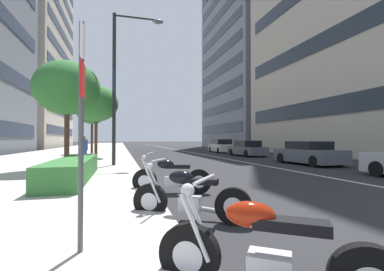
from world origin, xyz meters
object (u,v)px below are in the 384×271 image
(motorcycle_second_in_row, at_px, (189,198))
(street_tree_mid_sidewalk, at_px, (67,88))
(motorcycle_far_end_row, at_px, (171,178))
(street_lamp_with_banners, at_px, (122,74))
(car_approaching_light, at_px, (221,146))
(car_lead_in_lane, at_px, (308,154))
(motorcycle_nearest_camera, at_px, (267,256))
(parking_sign_by_curb, at_px, (82,107))
(car_far_down_avenue, at_px, (247,149))
(pedestrian_on_plaza, at_px, (84,150))
(street_tree_far_plaza, at_px, (92,112))
(street_tree_near_plaza_corner, at_px, (96,104))

(motorcycle_second_in_row, height_order, street_tree_mid_sidewalk, street_tree_mid_sidewalk)
(motorcycle_far_end_row, xyz_separation_m, street_lamp_with_banners, (7.17, 1.26, 4.48))
(motorcycle_far_end_row, bearing_deg, car_approaching_light, -96.25)
(car_lead_in_lane, bearing_deg, car_approaching_light, -2.96)
(motorcycle_far_end_row, distance_m, car_lead_in_lane, 11.22)
(motorcycle_nearest_camera, relative_size, parking_sign_by_curb, 0.68)
(car_lead_in_lane, xyz_separation_m, car_far_down_avenue, (8.23, -0.17, -0.01))
(car_lead_in_lane, bearing_deg, pedestrian_on_plaza, 83.60)
(street_tree_far_plaza, xyz_separation_m, pedestrian_on_plaza, (-12.14, -0.79, -3.17))
(parking_sign_by_curb, bearing_deg, street_tree_near_plaza_corner, 4.26)
(car_far_down_avenue, relative_size, street_tree_mid_sidewalk, 0.90)
(street_tree_near_plaza_corner, bearing_deg, street_tree_far_plaza, 8.23)
(car_approaching_light, relative_size, street_lamp_with_banners, 0.59)
(car_lead_in_lane, relative_size, street_tree_far_plaza, 0.85)
(motorcycle_far_end_row, relative_size, street_tree_mid_sidewalk, 0.43)
(motorcycle_far_end_row, relative_size, street_tree_near_plaza_corner, 0.39)
(pedestrian_on_plaza, bearing_deg, street_tree_far_plaza, 0.21)
(car_lead_in_lane, height_order, car_far_down_avenue, car_far_down_avenue)
(motorcycle_nearest_camera, relative_size, street_lamp_with_banners, 0.23)
(car_lead_in_lane, bearing_deg, street_tree_near_plaza_corner, 58.15)
(motorcycle_far_end_row, relative_size, street_lamp_with_banners, 0.26)
(motorcycle_far_end_row, bearing_deg, car_lead_in_lane, -128.07)
(motorcycle_second_in_row, xyz_separation_m, pedestrian_on_plaza, (9.75, 2.98, 0.50))
(street_tree_near_plaza_corner, xyz_separation_m, street_tree_far_plaza, (5.95, 0.86, 0.00))
(parking_sign_by_curb, relative_size, street_tree_far_plaza, 0.53)
(parking_sign_by_curb, bearing_deg, car_approaching_light, -24.78)
(motorcycle_nearest_camera, height_order, car_far_down_avenue, car_far_down_avenue)
(motorcycle_nearest_camera, relative_size, motorcycle_far_end_row, 0.89)
(motorcycle_nearest_camera, relative_size, street_tree_mid_sidewalk, 0.38)
(car_far_down_avenue, relative_size, street_lamp_with_banners, 0.56)
(car_far_down_avenue, distance_m, street_lamp_with_banners, 13.69)
(street_tree_mid_sidewalk, bearing_deg, motorcycle_nearest_camera, -161.60)
(street_lamp_with_banners, bearing_deg, parking_sign_by_curb, 177.34)
(street_tree_near_plaza_corner, distance_m, street_tree_far_plaza, 6.01)
(car_approaching_light, height_order, street_tree_near_plaza_corner, street_tree_near_plaza_corner)
(car_lead_in_lane, xyz_separation_m, street_tree_far_plaza, (13.21, 13.27, 3.45))
(motorcycle_nearest_camera, relative_size, car_far_down_avenue, 0.42)
(car_far_down_avenue, height_order, street_tree_far_plaza, street_tree_far_plaza)
(car_lead_in_lane, relative_size, street_tree_near_plaza_corner, 0.82)
(street_lamp_with_banners, bearing_deg, pedestrian_on_plaza, 87.35)
(car_approaching_light, distance_m, pedestrian_on_plaza, 18.93)
(car_lead_in_lane, xyz_separation_m, street_lamp_with_banners, (0.98, 10.62, 4.27))
(street_lamp_with_banners, bearing_deg, motorcycle_nearest_camera, -174.29)
(motorcycle_far_end_row, bearing_deg, parking_sign_by_curb, 83.26)
(street_tree_near_plaza_corner, distance_m, pedestrian_on_plaza, 6.96)
(motorcycle_nearest_camera, xyz_separation_m, parking_sign_by_curb, (1.21, 1.72, 1.43))
(motorcycle_nearest_camera, height_order, street_lamp_with_banners, street_lamp_with_banners)
(motorcycle_far_end_row, height_order, car_approaching_light, car_approaching_light)
(street_lamp_with_banners, xyz_separation_m, street_tree_near_plaza_corner, (6.28, 1.79, -0.82))
(motorcycle_second_in_row, bearing_deg, street_tree_far_plaza, -50.34)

